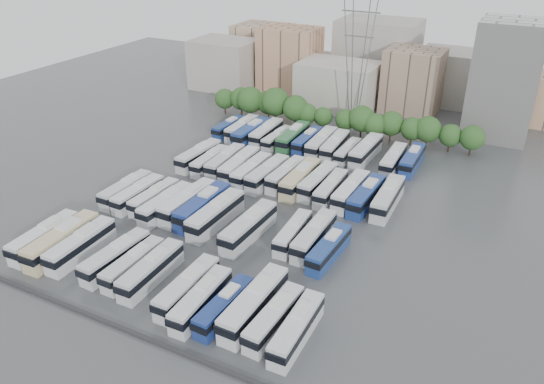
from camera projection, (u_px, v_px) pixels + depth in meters
The scene contains 55 objects.
ground at pixel (245, 211), 92.32m from camera, with size 220.00×220.00×0.00m, color #424447.
parapet at pixel (114, 325), 66.21m from camera, with size 56.00×0.50×0.50m, color #2D2D30.
tree_line at pixel (324, 113), 124.44m from camera, with size 65.99×7.79×8.81m.
city_buildings at pixel (349, 67), 148.29m from camera, with size 102.00×35.00×20.00m.
apartment_tower at pixel (505, 80), 118.19m from camera, with size 14.00×14.00×26.00m, color silver.
electricity_pylon at pixel (358, 47), 122.23m from camera, with size 9.00×6.91×33.83m.
bus_r0_s0 at pixel (44, 237), 81.19m from camera, with size 3.24×12.68×3.95m.
bus_r0_s1 at pixel (62, 240), 80.02m from camera, with size 3.61×13.82×4.30m.
bus_r0_s2 at pixel (81, 245), 79.22m from camera, with size 3.18×12.81×3.99m.
bus_r0_s4 at pixel (116, 257), 76.63m from camera, with size 3.26×12.33×3.83m.
bus_r0_s5 at pixel (133, 264), 75.15m from camera, with size 2.65×11.59×3.63m.
bus_r0_s6 at pixel (151, 270), 73.72m from camera, with size 2.99×12.42×3.88m.
bus_r0_s8 at pixel (187, 287), 70.31m from camera, with size 2.66×12.16×3.82m.
bus_r0_s9 at pixel (201, 300), 68.12m from camera, with size 2.93×11.96×3.73m.
bus_r0_s10 at pixel (224, 306), 67.17m from camera, with size 2.83×11.09×3.45m.
bus_r0_s11 at pixel (254, 303), 67.06m from camera, with size 3.25×13.68×4.27m.
bus_r0_s12 at pixel (274, 318), 65.11m from camera, with size 3.10×11.73×3.65m.
bus_r0_s13 at pixel (297, 329), 63.35m from camera, with size 2.84×11.98×3.74m.
bus_r1_s0 at pixel (126, 190), 95.42m from camera, with size 2.68×11.96×3.75m.
bus_r1_s1 at pixel (138, 194), 94.04m from camera, with size 2.80×11.80×3.69m.
bus_r1_s2 at pixel (154, 197), 93.01m from camera, with size 2.89×11.44×3.56m.
bus_r1_s3 at pixel (166, 204), 90.53m from camera, with size 3.17×12.53×3.90m.
bus_r1_s4 at pixel (188, 202), 90.84m from camera, with size 3.37×13.45×4.19m.
bus_r1_s5 at pixel (203, 206), 89.41m from camera, with size 3.02×13.70×4.30m.
bus_r1_s6 at pixel (216, 214), 87.05m from camera, with size 3.30×13.63×4.25m.
bus_r1_s8 at pixel (249, 227), 83.60m from camera, with size 3.43×13.55×4.22m.
bus_r1_s10 at pixel (293, 233), 82.70m from camera, with size 2.99×11.20×3.48m.
bus_r1_s11 at pixel (314, 236), 81.55m from camera, with size 2.76×12.58×3.94m.
bus_r1_s12 at pixel (329, 248), 78.70m from camera, with size 3.08×11.64×3.62m.
bus_r2_s1 at pixel (199, 155), 108.79m from camera, with size 3.34×12.64×3.93m.
bus_r2_s2 at pixel (210, 161), 106.75m from camera, with size 2.68×11.47×3.59m.
bus_r2_s3 at pixel (225, 161), 106.15m from camera, with size 3.36×12.68×3.94m.
bus_r2_s4 at pixel (239, 165), 104.40m from camera, with size 3.39×13.09×4.07m.
bus_r2_s5 at pixel (251, 171), 102.35m from camera, with size 2.73×12.38×3.88m.
bus_r2_s6 at pixel (267, 174), 101.01m from camera, with size 3.32×12.96×4.03m.
bus_r2_s7 at pixel (286, 174), 100.88m from camera, with size 3.07×12.38×3.86m.
bus_r2_s8 at pixel (300, 179), 98.90m from camera, with size 3.08×13.45×4.21m.
bus_r2_s9 at pixel (318, 181), 98.26m from camera, with size 3.23×12.67×3.95m.
bus_r2_s10 at pixel (331, 188), 95.89m from camera, with size 2.77×11.96×3.74m.
bus_r2_s11 at pixel (351, 191), 94.70m from camera, with size 3.09×12.86×4.02m.
bus_r2_s12 at pixel (366, 196), 93.05m from camera, with size 3.36×13.02×4.05m.
bus_r2_s13 at pixel (388, 198), 92.24m from camera, with size 3.24×13.38×4.18m.
bus_r3_s0 at pixel (229, 127), 123.94m from camera, with size 2.79×11.01×3.43m.
bus_r3_s1 at pixel (242, 128), 122.68m from camera, with size 2.92×12.27×3.83m.
bus_r3_s2 at pixel (251, 132), 120.03m from camera, with size 3.36×13.39×4.17m.
bus_r3_s3 at pixel (266, 133), 120.06m from camera, with size 3.18×12.74×3.97m.
bus_r3_s4 at pixel (277, 138), 117.62m from camera, with size 2.89×11.07×3.44m.
bus_r3_s5 at pixel (293, 137), 117.50m from camera, with size 3.41×13.36×4.16m.
bus_r3_s6 at pixel (307, 141), 116.15m from camera, with size 2.65×11.89×3.73m.
bus_r3_s7 at pixel (321, 143), 114.59m from camera, with size 3.30×13.24×4.13m.
bus_r3_s8 at pixel (335, 145), 113.44m from camera, with size 3.36×12.77×3.97m.
bus_r3_s9 at pixel (348, 152), 111.17m from camera, with size 2.55×10.85×3.39m.
bus_r3_s10 at pixel (366, 151), 110.65m from camera, with size 3.29×13.49×4.21m.
bus_r3_s12 at pixel (393, 160), 106.91m from camera, with size 2.96×12.47×3.90m.
bus_r3_s13 at pixel (412, 160), 107.04m from camera, with size 2.81×12.25×3.83m.
Camera 1 is at (40.94, -69.21, 45.71)m, focal length 35.00 mm.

